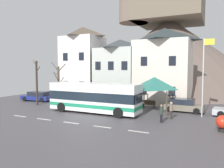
% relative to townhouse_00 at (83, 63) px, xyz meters
% --- Properties ---
extents(ground_plane, '(40.00, 60.00, 0.07)m').
position_rel_townhouse_00_xyz_m(ground_plane, '(7.42, -11.50, -5.46)').
color(ground_plane, '#4D484D').
extents(townhouse_00, '(5.52, 5.07, 10.86)m').
position_rel_townhouse_00_xyz_m(townhouse_00, '(0.00, 0.00, 0.00)').
color(townhouse_00, white).
rests_on(townhouse_00, ground_plane).
extents(townhouse_01, '(5.76, 5.98, 8.70)m').
position_rel_townhouse_00_xyz_m(townhouse_01, '(5.94, 0.46, -1.08)').
color(townhouse_01, silver).
rests_on(townhouse_01, ground_plane).
extents(townhouse_02, '(6.78, 6.84, 9.90)m').
position_rel_townhouse_00_xyz_m(townhouse_02, '(12.12, 0.89, -0.48)').
color(townhouse_02, silver).
rests_on(townhouse_02, ground_plane).
extents(hilltop_castle, '(41.33, 41.33, 23.08)m').
position_rel_townhouse_00_xyz_m(hilltop_castle, '(8.70, 20.67, 3.02)').
color(hilltop_castle, '#64554C').
rests_on(hilltop_castle, ground_plane).
extents(transit_bus, '(9.82, 2.72, 3.08)m').
position_rel_townhouse_00_xyz_m(transit_bus, '(7.04, -8.77, -3.87)').
color(transit_bus, white).
rests_on(transit_bus, ground_plane).
extents(bus_shelter, '(3.60, 3.60, 3.70)m').
position_rel_townhouse_00_xyz_m(bus_shelter, '(12.52, -5.44, -2.40)').
color(bus_shelter, '#473D33').
rests_on(bus_shelter, ground_plane).
extents(parked_car_00, '(4.61, 2.28, 1.33)m').
position_rel_townhouse_00_xyz_m(parked_car_00, '(-4.33, -5.12, -4.78)').
color(parked_car_00, navy).
rests_on(parked_car_00, ground_plane).
extents(parked_car_02, '(4.05, 2.00, 1.38)m').
position_rel_townhouse_00_xyz_m(parked_car_02, '(15.41, -4.23, -4.76)').
color(parked_car_02, '#756C5C').
rests_on(parked_car_02, ground_plane).
extents(pedestrian_00, '(0.30, 0.30, 1.58)m').
position_rel_townhouse_00_xyz_m(pedestrian_00, '(14.83, -8.30, -4.49)').
color(pedestrian_00, '#38332D').
rests_on(pedestrian_00, ground_plane).
extents(pedestrian_01, '(0.33, 0.33, 1.56)m').
position_rel_townhouse_00_xyz_m(pedestrian_01, '(14.32, -9.98, -4.53)').
color(pedestrian_01, black).
rests_on(pedestrian_01, ground_plane).
extents(public_bench, '(1.56, 0.48, 0.87)m').
position_rel_townhouse_00_xyz_m(public_bench, '(11.39, -3.68, -4.96)').
color(public_bench, '#473828').
rests_on(public_bench, ground_plane).
extents(flagpole, '(0.95, 0.10, 7.41)m').
position_rel_townhouse_00_xyz_m(flagpole, '(17.39, -6.14, -1.15)').
color(flagpole, silver).
rests_on(flagpole, ground_plane).
extents(harbour_buoy, '(0.97, 0.97, 1.22)m').
position_rel_townhouse_00_xyz_m(harbour_buoy, '(18.97, -10.75, -4.74)').
color(harbour_buoy, black).
rests_on(harbour_buoy, ground_plane).
extents(bare_tree_00, '(1.40, 0.89, 5.63)m').
position_rel_townhouse_00_xyz_m(bare_tree_00, '(-1.75, -7.84, -2.52)').
color(bare_tree_00, '#382D28').
rests_on(bare_tree_00, ground_plane).
extents(bare_tree_01, '(2.02, 1.64, 5.35)m').
position_rel_townhouse_00_xyz_m(bare_tree_01, '(1.41, -7.53, -2.82)').
color(bare_tree_01, brown).
rests_on(bare_tree_01, ground_plane).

